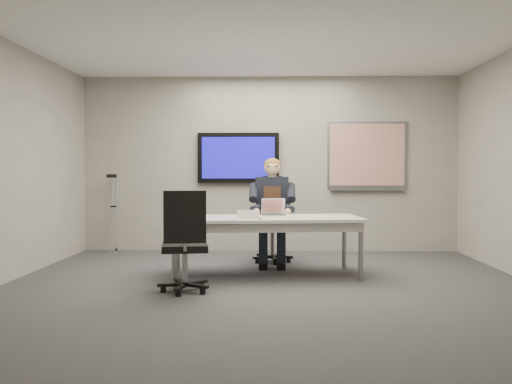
{
  "coord_description": "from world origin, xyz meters",
  "views": [
    {
      "loc": [
        0.06,
        -6.17,
        1.27
      ],
      "look_at": [
        -0.16,
        0.88,
        1.02
      ],
      "focal_mm": 40.0,
      "sensor_mm": 36.0,
      "label": 1
    }
  ],
  "objects_px": {
    "office_chair_far": "(273,238)",
    "laptop": "(273,211)",
    "conference_table": "(265,224)",
    "office_chair_near": "(185,261)",
    "seated_person": "(272,222)"
  },
  "relations": [
    {
      "from": "office_chair_far",
      "to": "seated_person",
      "type": "relative_size",
      "value": 0.75
    },
    {
      "from": "conference_table",
      "to": "office_chair_near",
      "type": "distance_m",
      "value": 1.36
    },
    {
      "from": "office_chair_far",
      "to": "laptop",
      "type": "bearing_deg",
      "value": -81.36
    },
    {
      "from": "office_chair_near",
      "to": "seated_person",
      "type": "relative_size",
      "value": 0.74
    },
    {
      "from": "office_chair_far",
      "to": "laptop",
      "type": "xyz_separation_m",
      "value": [
        0.0,
        -0.8,
        0.43
      ]
    },
    {
      "from": "office_chair_near",
      "to": "laptop",
      "type": "bearing_deg",
      "value": -134.99
    },
    {
      "from": "conference_table",
      "to": "laptop",
      "type": "bearing_deg",
      "value": 63.21
    },
    {
      "from": "conference_table",
      "to": "office_chair_near",
      "type": "relative_size",
      "value": 2.24
    },
    {
      "from": "office_chair_far",
      "to": "laptop",
      "type": "distance_m",
      "value": 0.91
    },
    {
      "from": "conference_table",
      "to": "office_chair_near",
      "type": "bearing_deg",
      "value": -135.32
    },
    {
      "from": "laptop",
      "to": "conference_table",
      "type": "bearing_deg",
      "value": -120.92
    },
    {
      "from": "office_chair_near",
      "to": "seated_person",
      "type": "xyz_separation_m",
      "value": [
        0.92,
        1.83,
        0.25
      ]
    },
    {
      "from": "seated_person",
      "to": "laptop",
      "type": "bearing_deg",
      "value": -86.41
    },
    {
      "from": "conference_table",
      "to": "seated_person",
      "type": "distance_m",
      "value": 0.8
    },
    {
      "from": "office_chair_near",
      "to": "conference_table",
      "type": "bearing_deg",
      "value": -138.17
    }
  ]
}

